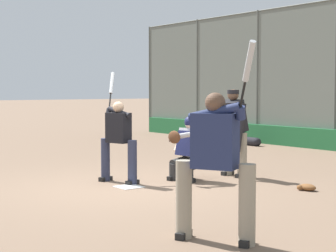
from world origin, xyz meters
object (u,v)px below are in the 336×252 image
(batter_at_plate, at_px, (118,139))
(spare_bat_third_base_side, at_px, (185,141))
(fielding_glove_on_dirt, at_px, (307,187))
(catcher_behind_plate, at_px, (188,147))
(equipment_bag_dugout_side, at_px, (246,141))
(batter_on_deck, at_px, (215,161))
(umpire_home, at_px, (233,130))

(batter_at_plate, height_order, spare_bat_third_base_side, batter_at_plate)
(fielding_glove_on_dirt, bearing_deg, catcher_behind_plate, 24.80)
(equipment_bag_dugout_side, bearing_deg, spare_bat_third_base_side, 26.44)
(batter_on_deck, bearing_deg, fielding_glove_on_dirt, 84.78)
(umpire_home, bearing_deg, spare_bat_third_base_side, -32.56)
(catcher_behind_plate, bearing_deg, batter_on_deck, 138.20)
(batter_on_deck, bearing_deg, catcher_behind_plate, 116.58)
(catcher_behind_plate, relative_size, umpire_home, 0.71)
(batter_on_deck, height_order, spare_bat_third_base_side, batter_on_deck)
(catcher_behind_plate, bearing_deg, spare_bat_third_base_side, -45.41)
(equipment_bag_dugout_side, bearing_deg, batter_on_deck, 132.98)
(catcher_behind_plate, height_order, batter_on_deck, batter_on_deck)
(batter_on_deck, xyz_separation_m, fielding_glove_on_dirt, (1.47, -3.46, -0.88))
(spare_bat_third_base_side, bearing_deg, catcher_behind_plate, -82.53)
(umpire_home, xyz_separation_m, equipment_bag_dugout_side, (4.39, -4.80, -0.81))
(batter_on_deck, distance_m, fielding_glove_on_dirt, 3.86)
(batter_at_plate, relative_size, catcher_behind_plate, 1.68)
(batter_at_plate, height_order, batter_on_deck, batter_on_deck)
(fielding_glove_on_dirt, relative_size, equipment_bag_dugout_side, 0.27)
(batter_on_deck, bearing_deg, umpire_home, 105.41)
(batter_at_plate, height_order, fielding_glove_on_dirt, batter_at_plate)
(umpire_home, relative_size, spare_bat_third_base_side, 2.68)
(spare_bat_third_base_side, xyz_separation_m, equipment_bag_dugout_side, (-1.89, -0.94, 0.10))
(umpire_home, height_order, spare_bat_third_base_side, umpire_home)
(catcher_behind_plate, height_order, spare_bat_third_base_side, catcher_behind_plate)
(spare_bat_third_base_side, relative_size, fielding_glove_on_dirt, 2.03)
(equipment_bag_dugout_side, bearing_deg, catcher_behind_plate, 125.84)
(catcher_behind_plate, xyz_separation_m, spare_bat_third_base_side, (6.10, -4.90, -0.61))
(catcher_behind_plate, bearing_deg, umpire_home, -106.13)
(batter_at_plate, xyz_separation_m, equipment_bag_dugout_side, (3.61, -7.02, -0.70))
(catcher_behind_plate, height_order, fielding_glove_on_dirt, catcher_behind_plate)
(spare_bat_third_base_side, bearing_deg, equipment_bag_dugout_side, -17.34)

